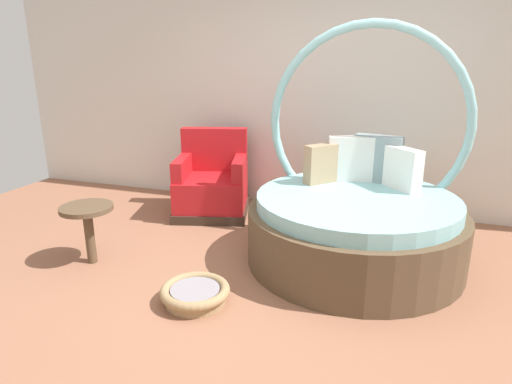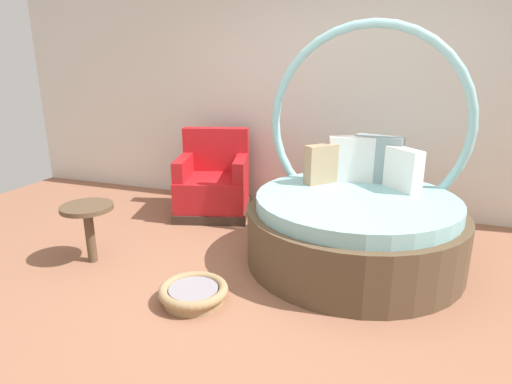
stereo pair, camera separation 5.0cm
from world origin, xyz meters
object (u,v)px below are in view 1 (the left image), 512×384
Objects in this scene: side_table at (87,216)px; red_armchair at (212,185)px; round_daybed at (356,215)px; pet_basket at (195,293)px.

red_armchair is at bearing 72.90° from side_table.
red_armchair is at bearing 157.42° from round_daybed.
red_armchair reaches higher than pet_basket.
round_daybed is 2.31m from side_table.
round_daybed is 3.93× the size of side_table.
red_armchair is (-1.68, 0.70, -0.08)m from round_daybed.
side_table is at bearing -158.95° from round_daybed.
round_daybed reaches higher than red_armchair.
pet_basket is at bearing -14.89° from side_table.
round_daybed is 1.55m from pet_basket.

